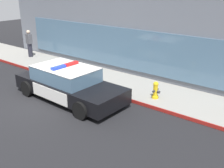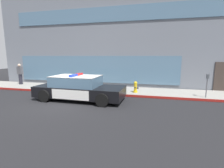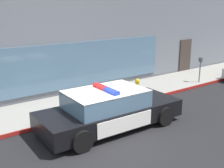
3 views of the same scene
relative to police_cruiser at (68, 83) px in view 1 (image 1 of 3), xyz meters
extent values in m
plane|color=black|center=(-0.81, -0.72, -0.68)|extent=(48.00, 48.00, 0.00)
cube|color=gray|center=(-0.81, 2.63, -0.61)|extent=(48.00, 2.63, 0.15)
cube|color=maroon|center=(-0.81, 1.31, -0.61)|extent=(28.80, 0.04, 0.14)
cube|color=slate|center=(-0.60, 3.97, 0.77)|extent=(13.28, 0.08, 2.10)
cube|color=black|center=(0.06, 0.00, -0.18)|extent=(5.11, 2.07, 0.60)
cube|color=silver|center=(1.68, -0.04, -0.02)|extent=(1.77, 1.95, 0.05)
cube|color=silver|center=(-1.71, 0.05, -0.02)|extent=(1.47, 1.94, 0.05)
cube|color=silver|center=(-0.01, 0.98, -0.18)|extent=(2.13, 0.09, 0.51)
cube|color=silver|center=(-0.07, -0.98, -0.18)|extent=(2.13, 0.09, 0.51)
cube|color=yellow|center=(-0.01, 1.00, -0.18)|extent=(0.22, 0.02, 0.26)
cube|color=slate|center=(-0.14, 0.00, 0.39)|extent=(2.68, 1.81, 0.60)
cube|color=silver|center=(-0.14, 0.00, 0.68)|extent=(2.68, 1.81, 0.04)
cube|color=red|center=(-0.13, 0.35, 0.76)|extent=(0.22, 0.66, 0.11)
cube|color=blue|center=(-0.15, -0.35, 0.76)|extent=(0.22, 0.66, 0.11)
cylinder|color=black|center=(1.76, 0.92, -0.34)|extent=(0.69, 0.24, 0.68)
cylinder|color=black|center=(1.70, -1.02, -0.34)|extent=(0.69, 0.24, 0.68)
cylinder|color=black|center=(-1.58, 1.01, -0.34)|extent=(0.69, 0.24, 0.68)
cylinder|color=black|center=(-1.64, -0.93, -0.34)|extent=(0.69, 0.24, 0.68)
cylinder|color=gold|center=(3.04, 2.01, -0.48)|extent=(0.28, 0.28, 0.10)
cylinder|color=gold|center=(3.04, 2.01, -0.21)|extent=(0.19, 0.19, 0.45)
sphere|color=gold|center=(3.04, 2.01, 0.09)|extent=(0.22, 0.22, 0.22)
cylinder|color=#333338|center=(3.04, 2.01, 0.16)|extent=(0.06, 0.06, 0.05)
cylinder|color=#333338|center=(3.04, 1.86, -0.18)|extent=(0.09, 0.10, 0.09)
cylinder|color=#333338|center=(3.04, 2.15, -0.18)|extent=(0.09, 0.10, 0.09)
cylinder|color=#333338|center=(3.19, 2.01, -0.22)|extent=(0.10, 0.12, 0.12)
cylinder|color=#23232D|center=(-6.66, 2.88, -0.11)|extent=(0.28, 0.28, 0.85)
cube|color=#4C4C51|center=(-6.66, 2.88, 0.63)|extent=(0.43, 0.31, 0.62)
sphere|color=beige|center=(-6.66, 2.88, 1.06)|extent=(0.24, 0.24, 0.24)
camera|label=1|loc=(8.04, -7.19, 3.99)|focal=43.34mm
camera|label=2|loc=(4.06, -8.57, 1.82)|focal=26.41mm
camera|label=3|loc=(-5.31, -7.40, 3.46)|focal=45.19mm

